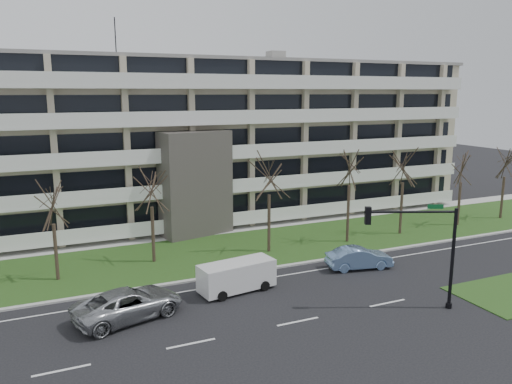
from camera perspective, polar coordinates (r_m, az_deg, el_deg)
name	(u,v)px	position (r m, az deg, el deg)	size (l,w,h in m)	color
ground	(298,322)	(28.03, 4.81, -14.54)	(160.00, 160.00, 0.00)	black
grass_verge	(218,252)	(39.09, -4.39, -6.85)	(90.00, 10.00, 0.06)	#2F4A18
curb	(242,273)	(34.66, -1.60, -9.19)	(90.00, 0.35, 0.12)	#B2B2AD
sidewalk	(197,234)	(44.08, -6.79, -4.76)	(90.00, 2.00, 0.08)	#B2B2AD
lane_edge_line	(251,281)	(33.39, -0.61, -10.11)	(90.00, 0.12, 0.01)	white
apartment_building	(174,140)	(49.15, -9.36, 5.83)	(60.50, 15.10, 18.75)	beige
silver_pickup	(129,304)	(28.84, -14.36, -12.28)	(2.77, 6.01, 1.67)	#A6A9AD
blue_sedan	(359,258)	(36.12, 11.71, -7.39)	(1.61, 4.62, 1.52)	#7A9FD3
white_van	(238,274)	(31.48, -2.11, -9.31)	(5.01, 2.49, 1.86)	white
traffic_signal	(423,242)	(29.61, 18.57, -5.44)	(4.93, 2.28, 6.13)	black
tree_2	(52,202)	(34.54, -22.31, -1.02)	(3.43, 3.43, 6.86)	#382B21
tree_3	(151,185)	(36.15, -11.92, 0.81)	(3.70, 3.70, 7.41)	#382B21
tree_4	(269,172)	(37.65, 1.53, 2.32)	(4.06, 4.06, 8.11)	#382B21
tree_5	(350,162)	(40.88, 10.69, 3.35)	(4.28, 4.28, 8.57)	#382B21
tree_6	(404,162)	(44.39, 16.55, 3.32)	(4.10, 4.10, 8.19)	#382B21
tree_7	(462,165)	(49.21, 22.49, 2.85)	(3.65, 3.65, 7.30)	#382B21
tree_8	(506,160)	(53.72, 26.66, 3.27)	(3.72, 3.72, 7.44)	#382B21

